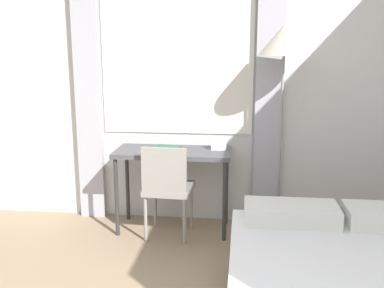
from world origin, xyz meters
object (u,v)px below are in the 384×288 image
desk (173,159)px  telephone (219,144)px  standing_lamp (284,51)px  book (166,148)px  desk_chair (167,185)px

desk → telephone: size_ratio=6.76×
standing_lamp → book: bearing=175.8°
desk → desk_chair: (-0.02, -0.19, -0.18)m
telephone → book: (-0.47, -0.07, -0.03)m
desk → book: book is taller
desk_chair → book: (-0.04, 0.23, 0.28)m
book → telephone: bearing=8.2°
desk → book: bearing=149.5°
standing_lamp → desk: bearing=177.8°
telephone → desk_chair: bearing=-145.4°
telephone → desk: bearing=-165.5°
desk → telephone: 0.44m
book → desk: bearing=-30.5°
telephone → book: size_ratio=0.60×
desk_chair → standing_lamp: (0.96, 0.15, 1.13)m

